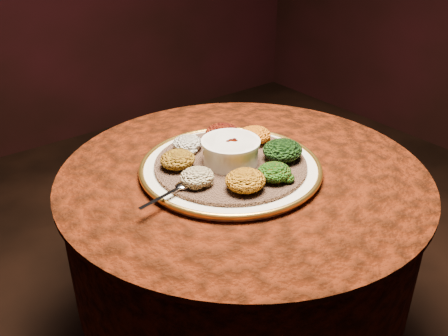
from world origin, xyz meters
TOP-DOWN VIEW (x-y plane):
  - table at (0.00, 0.00)m, footprint 0.96×0.96m
  - platter at (-0.03, 0.02)m, footprint 0.57×0.57m
  - injera at (-0.03, 0.02)m, footprint 0.50×0.50m
  - stew_bowl at (-0.03, 0.02)m, footprint 0.15×0.15m
  - spoon at (-0.20, -0.02)m, footprint 0.16×0.05m
  - portion_ayib at (-0.08, 0.14)m, footprint 0.08×0.08m
  - portion_kitfo at (0.03, 0.14)m, footprint 0.09×0.09m
  - portion_tikil at (0.09, 0.07)m, footprint 0.09×0.09m
  - portion_gomen at (0.09, -0.05)m, footprint 0.10×0.10m
  - portion_mixveg at (-0.00, -0.12)m, footprint 0.08×0.08m
  - portion_kik at (-0.08, -0.11)m, footprint 0.10×0.09m
  - portion_timatim at (-0.16, -0.02)m, footprint 0.08×0.08m
  - portion_shiro at (-0.15, 0.08)m, footprint 0.09×0.09m

SIDE VIEW (x-z plane):
  - table at x=0.00m, z-range 0.19..0.92m
  - platter at x=-0.03m, z-range 0.73..0.76m
  - injera at x=-0.03m, z-range 0.75..0.76m
  - spoon at x=-0.20m, z-range 0.76..0.77m
  - portion_ayib at x=-0.08m, z-range 0.76..0.80m
  - portion_timatim at x=-0.16m, z-range 0.76..0.80m
  - portion_mixveg at x=0.00m, z-range 0.76..0.80m
  - portion_shiro at x=-0.15m, z-range 0.76..0.80m
  - portion_tikil at x=0.09m, z-range 0.76..0.81m
  - portion_kitfo at x=0.03m, z-range 0.76..0.81m
  - portion_kik at x=-0.08m, z-range 0.76..0.81m
  - portion_gomen at x=0.09m, z-range 0.76..0.81m
  - stew_bowl at x=-0.03m, z-range 0.77..0.83m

